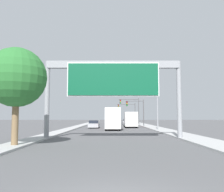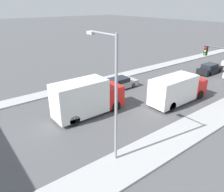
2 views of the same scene
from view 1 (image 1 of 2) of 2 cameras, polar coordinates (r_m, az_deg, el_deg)
sidewalk_right at (r=66.75m, az=6.62°, el=-6.45°), size 3.00×120.00×0.15m
median_strip_left at (r=66.67m, az=-6.37°, el=-6.45°), size 2.00×120.00×0.15m
sign_gantry at (r=24.39m, az=0.08°, el=3.98°), size 13.38×0.73×7.61m
car_near_right at (r=47.11m, az=-4.34°, el=-6.48°), size 1.89×4.79×1.43m
car_mid_left at (r=61.96m, az=-0.08°, el=-6.03°), size 1.77×4.52×1.52m
car_mid_center at (r=69.62m, az=-0.09°, el=-5.87°), size 1.89×4.72×1.53m
car_mid_right at (r=63.10m, az=3.11°, el=-5.99°), size 1.73×4.53×1.54m
truck_box_primary at (r=49.29m, az=4.04°, el=-5.41°), size 2.34×7.48×3.01m
truck_box_secondary at (r=40.01m, az=-0.03°, el=-5.26°), size 2.37×7.03×3.51m
traffic_light_near_intersection at (r=54.56m, az=5.67°, el=-2.82°), size 4.02×0.32×5.82m
traffic_light_mid_block at (r=64.51m, az=4.51°, el=-2.47°), size 5.21×0.32×6.85m
traffic_light_far_intersection at (r=74.45m, az=3.72°, el=-3.12°), size 5.48×0.32×6.07m
palm_tree_foreground at (r=19.46m, az=-21.17°, el=3.93°), size 4.35×4.35×7.19m
street_lamp_right at (r=38.74m, az=9.58°, el=-0.29°), size 2.98×0.28×8.52m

